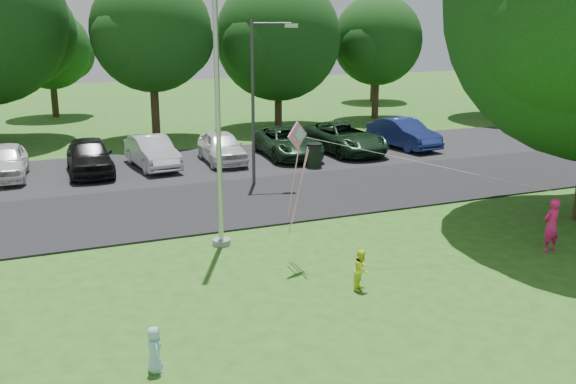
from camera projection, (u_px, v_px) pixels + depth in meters
name	position (u px, v px, depth m)	size (l,w,h in m)	color
ground	(432.00, 291.00, 14.75)	(120.00, 120.00, 0.00)	#255917
park_road	(282.00, 197.00, 22.76)	(60.00, 6.00, 0.06)	black
parking_strip	(227.00, 162.00, 28.55)	(42.00, 7.00, 0.06)	black
flagpole	(217.00, 95.00, 16.83)	(0.50, 0.50, 10.00)	#B7BABF
street_lamp	(259.00, 88.00, 23.64)	(1.70, 0.61, 6.15)	#3F3F44
trash_can	(314.00, 156.00, 27.28)	(0.67, 0.67, 1.07)	black
tree_row	(203.00, 29.00, 35.49)	(64.35, 11.94, 10.88)	#332316
horizon_trees	(201.00, 49.00, 45.37)	(77.46, 7.20, 7.02)	#332316
parked_cars	(243.00, 145.00, 28.53)	(19.97, 5.27, 1.46)	silver
woman	(551.00, 225.00, 17.19)	(0.54, 0.35, 1.48)	#F42071
child_yellow	(362.00, 269.00, 14.76)	(0.47, 0.37, 0.97)	#E9FF28
child_blue	(154.00, 349.00, 11.25)	(0.42, 0.27, 0.85)	#97C9E8
kite	(303.00, 152.00, 15.89)	(6.93, 2.23, 2.94)	pink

